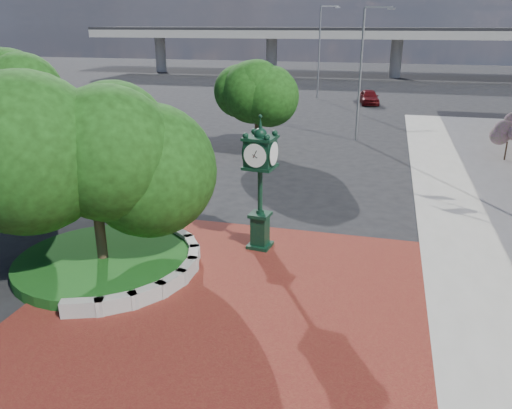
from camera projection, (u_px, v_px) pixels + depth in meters
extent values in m
plane|color=black|center=(238.00, 284.00, 16.63)|extent=(200.00, 200.00, 0.00)
cube|color=maroon|center=(229.00, 299.00, 15.71)|extent=(12.00, 12.00, 0.04)
cube|color=#9E9B93|center=(83.00, 308.00, 14.73)|extent=(1.29, 0.76, 0.54)
cube|color=#9E9B93|center=(117.00, 304.00, 14.95)|extent=(1.20, 1.04, 0.54)
cube|color=#9E9B93|center=(148.00, 295.00, 15.43)|extent=(1.00, 1.22, 0.54)
cube|color=#9E9B93|center=(172.00, 284.00, 16.12)|extent=(0.71, 1.30, 0.54)
cube|color=#9E9B93|center=(188.00, 271.00, 16.96)|extent=(0.35, 1.25, 0.54)
cube|color=#9E9B93|center=(194.00, 258.00, 17.87)|extent=(0.71, 1.30, 0.54)
cube|color=#9E9B93|center=(192.00, 247.00, 18.77)|extent=(1.00, 1.22, 0.54)
cube|color=#9E9B93|center=(182.00, 238.00, 19.57)|extent=(1.20, 1.04, 0.54)
cube|color=#9E9B93|center=(167.00, 231.00, 20.19)|extent=(1.29, 0.76, 0.54)
cylinder|color=#123F13|center=(104.00, 262.00, 17.74)|extent=(6.10, 6.10, 0.40)
cube|color=#9E9B93|center=(365.00, 34.00, 78.01)|extent=(90.00, 12.00, 1.20)
cube|color=black|center=(365.00, 29.00, 77.73)|extent=(90.00, 12.00, 0.40)
cylinder|color=#9E9B93|center=(161.00, 54.00, 87.51)|extent=(1.80, 1.80, 6.00)
cylinder|color=#9E9B93|center=(272.00, 56.00, 82.77)|extent=(1.80, 1.80, 6.00)
cylinder|color=#9E9B93|center=(396.00, 58.00, 78.02)|extent=(1.80, 1.80, 6.00)
cylinder|color=#38281C|center=(101.00, 239.00, 17.44)|extent=(0.36, 0.36, 2.17)
sphere|color=#15340E|center=(93.00, 166.00, 16.53)|extent=(5.20, 5.20, 5.20)
cylinder|color=#38281C|center=(7.00, 178.00, 23.83)|extent=(0.36, 0.36, 2.45)
cylinder|color=#38281C|center=(257.00, 137.00, 33.60)|extent=(0.36, 0.36, 1.92)
sphere|color=#15340E|center=(257.00, 103.00, 32.82)|extent=(4.40, 4.40, 4.40)
cube|color=black|center=(260.00, 245.00, 19.33)|extent=(0.95, 0.95, 0.17)
cube|color=black|center=(260.00, 230.00, 19.10)|extent=(0.65, 0.65, 1.18)
cube|color=black|center=(260.00, 215.00, 18.89)|extent=(0.83, 0.83, 0.13)
cylinder|color=black|center=(260.00, 190.00, 18.55)|extent=(0.18, 0.18, 1.82)
cube|color=black|center=(260.00, 152.00, 18.05)|extent=(1.07, 1.07, 0.96)
cylinder|color=white|center=(255.00, 156.00, 17.62)|extent=(0.86, 0.17, 0.85)
cylinder|color=white|center=(265.00, 149.00, 18.49)|extent=(0.86, 0.17, 0.85)
cylinder|color=white|center=(247.00, 151.00, 18.23)|extent=(0.17, 0.86, 0.85)
cylinder|color=white|center=(273.00, 154.00, 17.88)|extent=(0.17, 0.86, 0.85)
sphere|color=black|center=(260.00, 134.00, 17.83)|extent=(0.47, 0.47, 0.47)
cone|color=black|center=(260.00, 124.00, 17.70)|extent=(0.19, 0.19, 0.53)
imported|color=#4E0B0E|center=(369.00, 97.00, 53.05)|extent=(2.55, 4.73, 1.53)
cylinder|color=slate|center=(360.00, 77.00, 35.39)|extent=(0.16, 0.16, 9.20)
cube|color=slate|center=(379.00, 7.00, 33.58)|extent=(1.84, 0.19, 0.12)
cube|color=slate|center=(391.00, 9.00, 33.40)|extent=(0.52, 0.27, 0.15)
cylinder|color=slate|center=(319.00, 54.00, 55.79)|extent=(0.18, 0.18, 9.89)
cube|color=slate|center=(330.00, 6.00, 54.25)|extent=(1.87, 0.96, 0.13)
cube|color=slate|center=(337.00, 7.00, 54.43)|extent=(0.61, 0.48, 0.16)
cylinder|color=#38281C|center=(506.00, 151.00, 31.39)|extent=(0.10, 0.10, 1.20)
sphere|color=#B95CAD|center=(508.00, 135.00, 31.05)|extent=(1.20, 1.20, 1.20)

